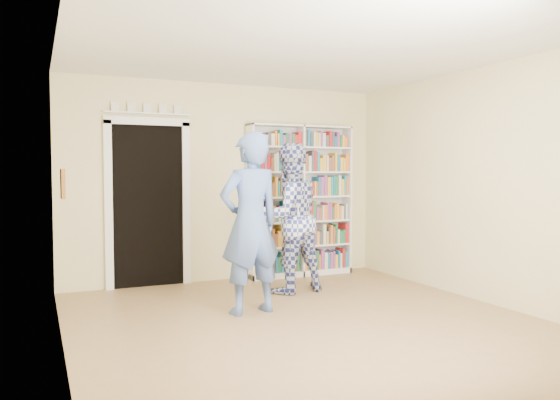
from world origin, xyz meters
TOP-DOWN VIEW (x-y plane):
  - floor at (0.00, 0.00)m, footprint 5.00×5.00m
  - ceiling at (0.00, 0.00)m, footprint 5.00×5.00m
  - wall_back at (0.00, 2.50)m, footprint 4.50×0.00m
  - wall_left at (-2.25, 0.00)m, footprint 0.00×5.00m
  - wall_right at (2.25, 0.00)m, footprint 0.00×5.00m
  - bookshelf at (1.03, 2.34)m, footprint 1.57×0.29m
  - doorway at (-1.10, 2.48)m, footprint 1.10×0.08m
  - wall_art at (-2.23, 0.20)m, footprint 0.03×0.25m
  - man_blue at (-0.38, 0.67)m, footprint 0.76×0.55m
  - man_plaid at (0.42, 1.42)m, footprint 0.96×0.79m
  - paper_sheet at (0.51, 1.19)m, footprint 0.20×0.09m

SIDE VIEW (x-z plane):
  - floor at x=0.00m, z-range 0.00..0.00m
  - man_plaid at x=0.42m, z-range 0.00..1.85m
  - man_blue at x=-0.38m, z-range 0.00..1.91m
  - paper_sheet at x=0.51m, z-range 0.85..1.15m
  - bookshelf at x=1.03m, z-range 0.01..2.17m
  - doorway at x=-1.10m, z-range -0.04..2.39m
  - wall_back at x=0.00m, z-range -0.90..3.60m
  - wall_left at x=-2.25m, z-range -1.15..3.85m
  - wall_right at x=2.25m, z-range -1.15..3.85m
  - wall_art at x=-2.23m, z-range 1.27..1.52m
  - ceiling at x=0.00m, z-range 2.70..2.70m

